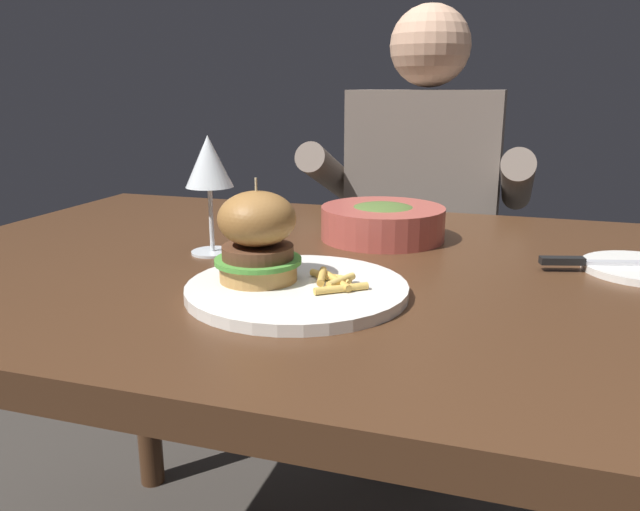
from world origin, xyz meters
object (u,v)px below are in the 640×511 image
at_px(diner_person, 421,258).
at_px(wine_glass, 209,166).
at_px(soup_bowl, 383,221).
at_px(table_knife, 606,262).
at_px(burger_sandwich, 257,236).
at_px(main_plate, 297,289).

bearing_deg(diner_person, wine_glass, -106.85).
relative_size(wine_glass, soup_bowl, 0.87).
height_order(table_knife, diner_person, diner_person).
bearing_deg(diner_person, table_knife, -61.49).
xyz_separation_m(table_knife, soup_bowl, (-0.33, 0.10, 0.02)).
distance_m(burger_sandwich, table_knife, 0.48).
bearing_deg(burger_sandwich, diner_person, 84.81).
relative_size(table_knife, diner_person, 0.18).
distance_m(burger_sandwich, wine_glass, 0.21).
xyz_separation_m(main_plate, diner_person, (0.03, 0.86, -0.18)).
distance_m(main_plate, table_knife, 0.43).
xyz_separation_m(table_knife, diner_person, (-0.35, 0.64, -0.19)).
relative_size(burger_sandwich, soup_bowl, 0.62).
height_order(main_plate, soup_bowl, soup_bowl).
distance_m(table_knife, soup_bowl, 0.35).
distance_m(main_plate, soup_bowl, 0.32).
distance_m(main_plate, burger_sandwich, 0.08).
relative_size(main_plate, burger_sandwich, 2.13).
bearing_deg(main_plate, wine_glass, 142.37).
relative_size(soup_bowl, diner_person, 0.18).
xyz_separation_m(main_plate, table_knife, (0.37, 0.22, 0.01)).
bearing_deg(soup_bowl, burger_sandwich, -105.71).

